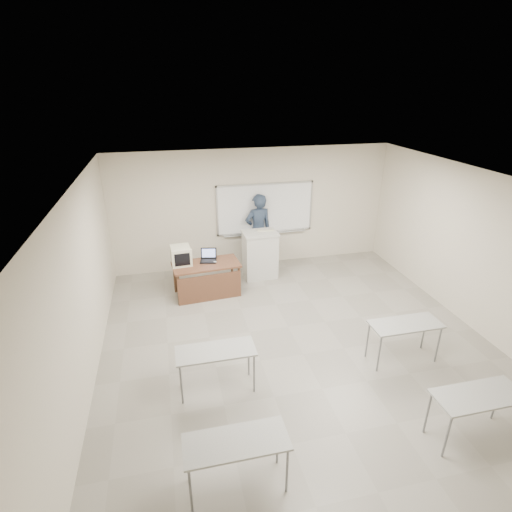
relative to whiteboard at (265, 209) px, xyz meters
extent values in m
cube|color=gray|center=(-0.30, -3.97, -1.49)|extent=(7.00, 8.00, 0.01)
cube|color=white|center=(0.00, 0.00, 0.02)|extent=(2.40, 0.03, 1.20)
cube|color=#B7BABC|center=(0.00, 0.00, 0.64)|extent=(2.48, 0.04, 0.04)
cube|color=#B7BABC|center=(0.00, 0.00, -0.60)|extent=(2.48, 0.04, 0.04)
cube|color=#B7BABC|center=(-1.22, 0.00, 0.02)|extent=(0.04, 0.04, 1.28)
cube|color=#B7BABC|center=(1.22, 0.00, 0.02)|extent=(0.04, 0.04, 1.28)
cube|color=#B7BABC|center=(0.00, -0.05, -0.64)|extent=(2.16, 0.07, 0.02)
cube|color=#A8A7A2|center=(-1.90, -4.47, -0.77)|extent=(1.20, 0.50, 0.03)
cylinder|color=slate|center=(-2.45, -4.67, -1.13)|extent=(0.03, 0.03, 0.70)
cylinder|color=slate|center=(-1.35, -4.67, -1.13)|extent=(0.03, 0.03, 0.70)
cylinder|color=slate|center=(-2.45, -4.27, -1.13)|extent=(0.03, 0.03, 0.70)
cylinder|color=slate|center=(-1.35, -4.27, -1.13)|extent=(0.03, 0.03, 0.70)
cube|color=#A8A7A2|center=(1.30, -4.47, -0.77)|extent=(1.20, 0.50, 0.03)
cylinder|color=slate|center=(0.75, -4.67, -1.13)|extent=(0.03, 0.03, 0.70)
cylinder|color=slate|center=(1.85, -4.67, -1.13)|extent=(0.03, 0.03, 0.70)
cylinder|color=slate|center=(0.75, -4.27, -1.13)|extent=(0.03, 0.03, 0.70)
cylinder|color=slate|center=(1.85, -4.27, -1.13)|extent=(0.03, 0.03, 0.70)
cube|color=#A8A7A2|center=(-1.90, -6.17, -0.77)|extent=(1.20, 0.50, 0.03)
cylinder|color=slate|center=(-2.45, -6.37, -1.13)|extent=(0.03, 0.03, 0.70)
cylinder|color=slate|center=(-1.35, -6.37, -1.13)|extent=(0.03, 0.03, 0.70)
cylinder|color=slate|center=(-2.45, -5.97, -1.13)|extent=(0.03, 0.03, 0.70)
cylinder|color=slate|center=(-1.35, -5.97, -1.13)|extent=(0.03, 0.03, 0.70)
cube|color=#A8A7A2|center=(1.30, -6.17, -0.77)|extent=(1.20, 0.50, 0.03)
cylinder|color=slate|center=(0.75, -6.37, -1.13)|extent=(0.03, 0.03, 0.70)
cylinder|color=slate|center=(0.75, -5.97, -1.13)|extent=(0.03, 0.03, 0.70)
cylinder|color=slate|center=(1.85, -5.97, -1.13)|extent=(0.03, 0.03, 0.70)
cube|color=brown|center=(-1.69, -1.37, -0.75)|extent=(1.46, 0.73, 0.04)
cube|color=brown|center=(-1.69, -1.71, -1.17)|extent=(1.39, 0.03, 0.63)
cylinder|color=#4D3220|center=(-2.36, -1.67, -1.13)|extent=(0.06, 0.06, 0.71)
cylinder|color=#4D3220|center=(-1.02, -1.67, -1.13)|extent=(0.06, 0.06, 0.71)
cylinder|color=#4D3220|center=(-2.36, -1.06, -1.13)|extent=(0.06, 0.06, 0.71)
cylinder|color=#4D3220|center=(-1.02, -1.06, -1.13)|extent=(0.06, 0.06, 0.71)
cube|color=beige|center=(-0.31, -0.77, -0.92)|extent=(0.78, 0.56, 1.11)
cube|color=beige|center=(-0.31, -0.77, -0.35)|extent=(0.82, 0.60, 0.04)
cube|color=beige|center=(-2.22, -1.22, -0.54)|extent=(0.41, 0.43, 0.39)
cube|color=beige|center=(-2.22, -1.45, -0.54)|extent=(0.43, 0.04, 0.41)
cube|color=black|center=(-2.22, -1.48, -0.54)|extent=(0.33, 0.01, 0.28)
cube|color=black|center=(-1.63, -1.27, -0.72)|extent=(0.35, 0.26, 0.02)
cube|color=black|center=(-1.63, -1.28, -0.71)|extent=(0.29, 0.15, 0.01)
cube|color=black|center=(-1.63, -1.11, -0.59)|extent=(0.35, 0.08, 0.24)
cube|color=#8A9AE4|center=(-1.63, -1.12, -0.59)|extent=(0.30, 0.05, 0.19)
ellipsoid|color=#A3A7AC|center=(-1.49, -1.36, -0.71)|extent=(0.10, 0.08, 0.04)
cube|color=beige|center=(-0.16, -0.69, -0.31)|extent=(0.42, 0.19, 0.02)
imported|color=black|center=(-0.20, -0.10, -0.52)|extent=(0.76, 0.56, 1.91)
camera|label=1|loc=(-2.42, -9.40, 2.96)|focal=28.00mm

